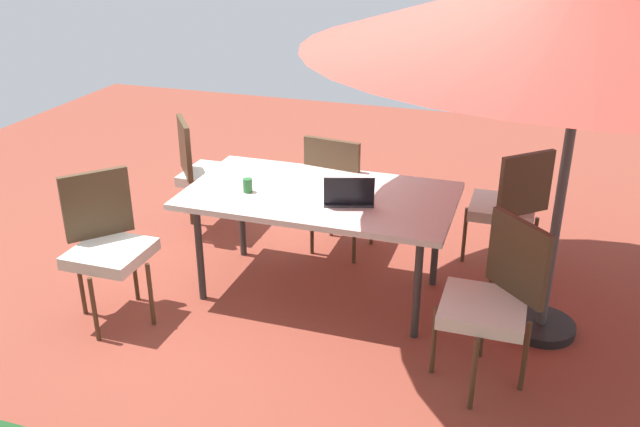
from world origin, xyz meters
name	(u,v)px	position (x,y,z in m)	size (l,w,h in m)	color
ground_plane	(320,292)	(0.00, 0.00, -0.01)	(10.00, 10.00, 0.02)	brown
dining_table	(320,200)	(0.00, 0.00, 0.71)	(1.80, 1.00, 0.76)	silver
patio_umbrella	(590,7)	(-1.52, 0.03, 2.03)	(3.11, 3.11, 2.27)	#4C4C4C
chair_northeast	(107,241)	(1.21, 0.72, 0.55)	(0.59, 0.59, 0.98)	silver
chair_northwest	(493,296)	(-1.22, 0.64, 0.55)	(0.59, 0.59, 0.98)	silver
chair_southwest	(509,203)	(-1.21, -0.72, 0.55)	(0.59, 0.59, 0.98)	silver
chair_south	(340,188)	(0.05, -0.63, 0.55)	(0.48, 0.49, 0.98)	silver
chair_southeast	(205,169)	(1.21, -0.66, 0.55)	(0.58, 0.58, 0.98)	silver
laptop	(349,197)	(-0.23, 0.12, 0.81)	(0.38, 0.33, 0.21)	#2D2D33
cup	(248,185)	(0.47, 0.14, 0.81)	(0.06, 0.06, 0.10)	#286B33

